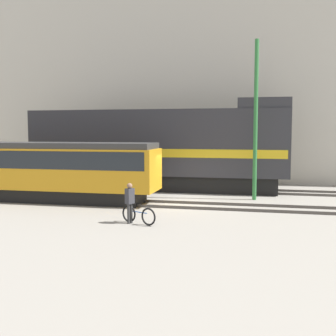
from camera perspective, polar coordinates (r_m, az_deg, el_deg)
The scene contains 9 objects.
ground_plane at distance 22.29m, azimuth 2.00°, elevation -4.58°, with size 120.00×120.00×0.00m, color gray.
track_near at distance 20.99m, azimuth 1.32°, elevation -4.98°, with size 60.00×1.50×0.14m.
track_far at distance 26.43m, azimuth 3.71°, elevation -2.92°, with size 60.00×1.51×0.14m.
building_backdrop at distance 33.82m, azimuth 5.80°, elevation 11.41°, with size 41.55×6.00×14.98m.
freight_locomotive at distance 26.66m, azimuth -1.27°, elevation 2.70°, with size 16.23×3.04×5.62m.
streetcar at distance 23.39m, azimuth -16.87°, elevation 0.07°, with size 12.69×2.54×3.12m.
bicycle at distance 17.02m, azimuth -4.01°, elevation -6.38°, with size 1.62×0.80×0.77m.
person at distance 17.02m, azimuth -5.21°, elevation -4.21°, with size 0.35×0.42×1.64m.
utility_pole_left at distance 23.07m, azimuth 11.78°, elevation 6.30°, with size 0.22×0.22×8.54m.
Camera 1 is at (4.06, -21.60, 3.72)m, focal length 45.00 mm.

